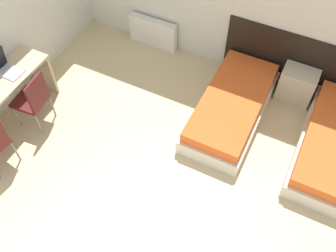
{
  "coord_description": "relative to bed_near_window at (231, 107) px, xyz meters",
  "views": [
    {
      "loc": [
        1.25,
        -0.17,
        4.33
      ],
      "look_at": [
        0.0,
        2.36,
        0.55
      ],
      "focal_mm": 40.0,
      "sensor_mm": 36.0,
      "label": 1
    }
  ],
  "objects": [
    {
      "name": "laptop",
      "position": [
        -2.8,
        -1.22,
        0.63
      ],
      "size": [
        0.33,
        0.24,
        0.34
      ],
      "rotation": [
        0.0,
        0.0,
        -0.03
      ],
      "color": "silver",
      "rests_on": "desk"
    },
    {
      "name": "bed_near_window",
      "position": [
        0.0,
        0.0,
        0.0
      ],
      "size": [
        0.87,
        1.88,
        0.41
      ],
      "color": "beige",
      "rests_on": "ground_plane"
    },
    {
      "name": "nightstand",
      "position": [
        0.73,
        0.77,
        0.07
      ],
      "size": [
        0.51,
        0.34,
        0.54
      ],
      "color": "beige",
      "rests_on": "ground_plane"
    },
    {
      "name": "chair_near_laptop",
      "position": [
        -2.4,
        -1.31,
        0.32
      ],
      "size": [
        0.44,
        0.44,
        0.91
      ],
      "rotation": [
        0.0,
        0.0,
        0.08
      ],
      "color": "#511919",
      "rests_on": "ground_plane"
    },
    {
      "name": "bed_near_door",
      "position": [
        1.45,
        0.0,
        0.0
      ],
      "size": [
        0.87,
        1.88,
        0.41
      ],
      "color": "beige",
      "rests_on": "ground_plane"
    },
    {
      "name": "radiator",
      "position": [
        -1.74,
        0.89,
        0.06
      ],
      "size": [
        0.84,
        0.12,
        0.51
      ],
      "color": "silver",
      "rests_on": "ground_plane"
    },
    {
      "name": "headboard_panel",
      "position": [
        0.73,
        0.97,
        0.28
      ],
      "size": [
        2.43,
        0.03,
        0.97
      ],
      "color": "black",
      "rests_on": "ground_plane"
    }
  ]
}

